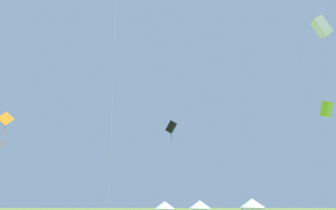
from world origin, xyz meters
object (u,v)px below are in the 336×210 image
(kite_black_box, at_px, (171,127))
(festival_tent_right, at_px, (200,207))
(kite_lime_box, at_px, (327,109))
(festival_tent_left, at_px, (165,207))
(kite_white_box, at_px, (322,27))
(kite_orange_diamond, at_px, (6,121))
(festival_tent_center, at_px, (252,206))

(kite_black_box, height_order, festival_tent_right, kite_black_box)
(kite_lime_box, xyz_separation_m, festival_tent_left, (-18.48, 35.60, -9.74))
(kite_black_box, distance_m, kite_white_box, 31.36)
(festival_tent_right, bearing_deg, kite_black_box, -115.42)
(kite_lime_box, distance_m, kite_orange_diamond, 35.89)
(kite_orange_diamond, height_order, festival_tent_left, kite_orange_diamond)
(kite_black_box, distance_m, kite_orange_diamond, 28.02)
(kite_lime_box, xyz_separation_m, kite_orange_diamond, (-35.60, 4.53, 0.32))
(kite_orange_diamond, relative_size, festival_tent_center, 2.65)
(kite_black_box, height_order, festival_tent_left, kite_black_box)
(festival_tent_center, bearing_deg, kite_black_box, -144.98)
(kite_black_box, xyz_separation_m, festival_tent_right, (5.11, 10.74, -13.69))
(kite_lime_box, height_order, festival_tent_center, kite_lime_box)
(kite_orange_diamond, bearing_deg, kite_lime_box, -7.25)
(kite_black_box, bearing_deg, festival_tent_right, 64.58)
(festival_tent_right, relative_size, festival_tent_center, 0.89)
(festival_tent_left, bearing_deg, festival_tent_right, 0.00)
(festival_tent_center, bearing_deg, festival_tent_right, 180.00)
(kite_white_box, height_order, festival_tent_center, kite_white_box)
(kite_white_box, bearing_deg, festival_tent_left, 116.88)
(kite_lime_box, height_order, kite_orange_diamond, kite_orange_diamond)
(kite_lime_box, distance_m, kite_white_box, 8.68)
(festival_tent_left, distance_m, festival_tent_center, 17.14)
(kite_orange_diamond, height_order, festival_tent_center, kite_orange_diamond)
(festival_tent_center, bearing_deg, kite_orange_diamond, -137.79)
(kite_black_box, bearing_deg, kite_lime_box, -56.14)
(festival_tent_left, xyz_separation_m, festival_tent_center, (17.13, -0.00, 0.29))
(kite_lime_box, height_order, festival_tent_right, kite_lime_box)
(festival_tent_left, bearing_deg, festival_tent_center, -0.00)
(kite_lime_box, bearing_deg, kite_orange_diamond, 172.75)
(festival_tent_left, height_order, festival_tent_right, festival_tent_right)
(festival_tent_right, xyz_separation_m, festival_tent_center, (10.22, -0.00, 0.19))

